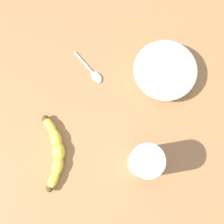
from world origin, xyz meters
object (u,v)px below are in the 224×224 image
banana (55,152)px  smoothie_glass (145,162)px  teaspoon (95,75)px  ceramic_bowl (165,71)px

banana → smoothie_glass: size_ratio=1.48×
smoothie_glass → teaspoon: smoothie_glass is taller
ceramic_bowl → teaspoon: (1.74, -18.44, -2.11)cm
banana → ceramic_bowl: (-23.00, 26.50, 0.88)cm
ceramic_bowl → teaspoon: 18.64cm
smoothie_glass → ceramic_bowl: smoothie_glass is taller
banana → ceramic_bowl: bearing=-59.4°
teaspoon → ceramic_bowl: bearing=50.8°
smoothie_glass → teaspoon: size_ratio=1.42×
banana → smoothie_glass: smoothie_glass is taller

